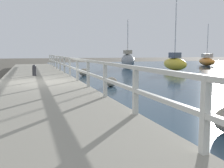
{
  "coord_description": "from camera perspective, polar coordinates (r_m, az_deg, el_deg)",
  "views": [
    {
      "loc": [
        -0.45,
        -12.02,
        1.66
      ],
      "look_at": [
        2.73,
        -2.02,
        0.38
      ],
      "focal_mm": 42.0,
      "sensor_mm": 36.0,
      "label": 1
    }
  ],
  "objects": [
    {
      "name": "boulder_water_edge",
      "position": [
        12.67,
        -0.21,
        0.48
      ],
      "size": [
        0.61,
        0.55,
        0.45
      ],
      "color": "gray",
      "rests_on": "ground"
    },
    {
      "name": "sailboat_gray",
      "position": [
        27.72,
        3.41,
        5.18
      ],
      "size": [
        1.46,
        4.56,
        4.98
      ],
      "rotation": [
        0.0,
        0.0,
        -0.12
      ],
      "color": "gray",
      "rests_on": "water_surface"
    },
    {
      "name": "sailboat_orange",
      "position": [
        34.31,
        19.92,
        4.77
      ],
      "size": [
        3.41,
        5.37,
        5.06
      ],
      "rotation": [
        0.0,
        0.0,
        -0.41
      ],
      "color": "orange",
      "rests_on": "water_surface"
    },
    {
      "name": "ground_plane",
      "position": [
        12.15,
        -15.37,
        -1.13
      ],
      "size": [
        120.0,
        120.0,
        0.0
      ],
      "primitive_type": "plane",
      "color": "#4C473D"
    },
    {
      "name": "boulder_upstream",
      "position": [
        18.35,
        -6.1,
        2.56
      ],
      "size": [
        0.69,
        0.62,
        0.52
      ],
      "color": "gray",
      "rests_on": "ground"
    },
    {
      "name": "railing",
      "position": [
        12.23,
        -7.57,
        3.99
      ],
      "size": [
        0.1,
        32.5,
        1.03
      ],
      "color": "silver",
      "rests_on": "dock_walkway"
    },
    {
      "name": "mooring_bollard",
      "position": [
        15.3,
        -16.56,
        2.9
      ],
      "size": [
        0.22,
        0.22,
        0.62
      ],
      "color": "#333338",
      "rests_on": "dock_walkway"
    },
    {
      "name": "dock_walkway",
      "position": [
        12.13,
        -15.4,
        -0.34
      ],
      "size": [
        3.58,
        36.0,
        0.34
      ],
      "color": "gray",
      "rests_on": "ground"
    },
    {
      "name": "sailboat_yellow",
      "position": [
        24.54,
        13.48,
        4.5
      ],
      "size": [
        1.11,
        3.73,
        7.92
      ],
      "rotation": [
        0.0,
        0.0,
        -0.02
      ],
      "color": "gold",
      "rests_on": "water_surface"
    }
  ]
}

